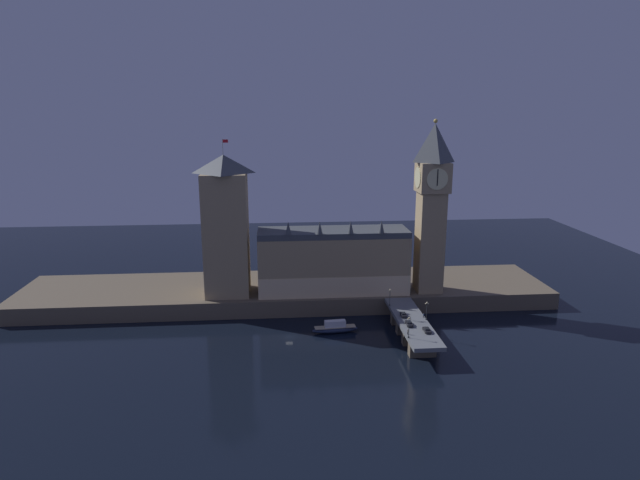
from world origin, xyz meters
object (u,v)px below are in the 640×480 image
victoria_tower (226,226)px  street_lamp_mid (427,309)px  car_northbound_trail (409,324)px  car_northbound_lead (403,315)px  car_southbound_lead (427,330)px  pedestrian_mid_walk (423,315)px  street_lamp_near (409,325)px  boat_upstream (335,328)px  pedestrian_near_rail (408,332)px  street_lamp_far (390,295)px  clock_tower (432,203)px

victoria_tower → street_lamp_mid: bearing=-26.0°
street_lamp_mid → car_northbound_trail: bearing=-147.8°
car_northbound_lead → car_southbound_lead: size_ratio=0.92×
pedestrian_mid_walk → victoria_tower: bearing=155.3°
street_lamp_near → boat_upstream: bearing=134.3°
pedestrian_near_rail → street_lamp_far: 26.96m
clock_tower → street_lamp_near: 59.38m
clock_tower → pedestrian_mid_walk: clock_tower is taller
pedestrian_near_rail → pedestrian_mid_walk: size_ratio=1.16×
clock_tower → car_northbound_trail: size_ratio=14.84×
car_northbound_lead → street_lamp_near: street_lamp_near is taller
pedestrian_mid_walk → boat_upstream: 32.16m
car_southbound_lead → victoria_tower: bearing=146.7°
pedestrian_mid_walk → street_lamp_mid: (0.40, -2.09, 3.31)m
clock_tower → car_northbound_trail: bearing=-114.7°
street_lamp_near → street_lamp_far: size_ratio=1.08×
pedestrian_near_rail → car_northbound_trail: bearing=73.0°
clock_tower → pedestrian_near_rail: size_ratio=37.46×
street_lamp_near → car_northbound_trail: bearing=75.1°
boat_upstream → pedestrian_near_rail: bearing=-41.5°
car_northbound_lead → pedestrian_near_rail: (-2.29, -15.71, 0.32)m
street_lamp_near → street_lamp_mid: 17.78m
street_lamp_far → boat_upstream: bearing=-161.2°
car_southbound_lead → street_lamp_far: street_lamp_far is taller
boat_upstream → victoria_tower: bearing=145.6°
victoria_tower → car_northbound_trail: 80.54m
car_northbound_lead → pedestrian_near_rail: size_ratio=2.30×
clock_tower → victoria_tower: 81.78m
car_northbound_lead → street_lamp_far: street_lamp_far is taller
street_lamp_near → car_northbound_lead: bearing=81.7°
car_northbound_lead → boat_upstream: 25.25m
pedestrian_mid_walk → street_lamp_far: 16.18m
car_southbound_lead → street_lamp_mid: (2.69, 10.43, 3.53)m
victoria_tower → car_northbound_trail: (64.67, -39.62, -27.12)m
car_southbound_lead → pedestrian_near_rail: size_ratio=2.49×
victoria_tower → car_southbound_lead: 87.19m
clock_tower → pedestrian_near_rail: bearing=-113.4°
car_northbound_trail → street_lamp_far: bearing=97.9°
car_northbound_trail → pedestrian_mid_walk: pedestrian_mid_walk is taller
clock_tower → street_lamp_mid: 46.02m
victoria_tower → pedestrian_near_rail: 82.63m
street_lamp_mid → car_northbound_lead: bearing=153.3°
clock_tower → boat_upstream: bearing=-149.4°
car_southbound_lead → street_lamp_near: size_ratio=0.64×
pedestrian_near_rail → street_lamp_near: 4.42m
car_northbound_lead → street_lamp_far: (-2.69, 11.06, 3.50)m
car_southbound_lead → street_lamp_mid: 11.34m
clock_tower → victoria_tower: size_ratio=1.12×
victoria_tower → street_lamp_far: bearing=-18.2°
victoria_tower → pedestrian_mid_walk: (71.54, -32.95, -26.95)m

